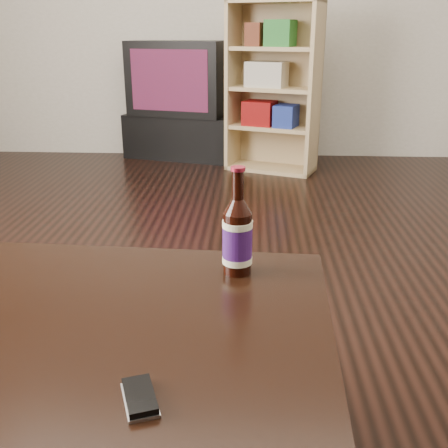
# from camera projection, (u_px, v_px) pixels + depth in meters

# --- Properties ---
(floor) EXTENTS (5.00, 6.00, 0.01)m
(floor) POSITION_uv_depth(u_px,v_px,m) (202.00, 361.00, 1.71)
(floor) COLOR black
(floor) RESTS_ON ground
(tv_stand) EXTENTS (0.97, 0.65, 0.36)m
(tv_stand) POSITION_uv_depth(u_px,v_px,m) (182.00, 135.00, 4.39)
(tv_stand) COLOR black
(tv_stand) RESTS_ON floor
(tv) EXTENTS (0.86, 0.65, 0.57)m
(tv) POSITION_uv_depth(u_px,v_px,m) (181.00, 78.00, 4.23)
(tv) COLOR black
(tv) RESTS_ON tv_stand
(bookshelf) EXTENTS (0.71, 0.51, 1.21)m
(bookshelf) POSITION_uv_depth(u_px,v_px,m) (273.00, 85.00, 3.83)
(bookshelf) COLOR tan
(bookshelf) RESTS_ON floor
(beer_bottle) EXTENTS (0.08, 0.08, 0.25)m
(beer_bottle) POSITION_uv_depth(u_px,v_px,m) (237.00, 237.00, 1.17)
(beer_bottle) COLOR black
(beer_bottle) RESTS_ON coffee_table
(phone) EXTENTS (0.07, 0.10, 0.02)m
(phone) POSITION_uv_depth(u_px,v_px,m) (140.00, 398.00, 0.78)
(phone) COLOR #B0B0B2
(phone) RESTS_ON coffee_table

